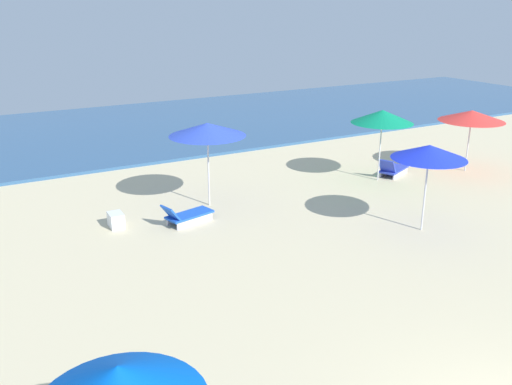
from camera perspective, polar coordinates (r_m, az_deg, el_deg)
The scene contains 8 objects.
ocean at distance 28.06m, azimuth -15.22°, elevation 6.09°, with size 60.00×13.07×0.12m, color #2F5782.
umbrella_1 at distance 15.48m, azimuth 17.40°, elevation 4.00°, with size 2.01×2.01×2.44m.
umbrella_2 at distance 21.87m, azimuth 21.32°, elevation 7.37°, with size 2.37×2.37×2.29m.
umbrella_3 at distance 19.69m, azimuth 12.87°, elevation 7.63°, with size 2.15×2.15×2.52m.
lounge_chair_3_0 at distance 20.82m, azimuth 13.87°, elevation 2.33°, with size 1.60×1.15×0.74m.
umbrella_5 at distance 16.74m, azimuth -5.03°, elevation 6.48°, with size 2.34×2.34×2.61m.
lounge_chair_5_0 at distance 15.97m, azimuth -7.16°, elevation -2.36°, with size 1.60×0.91×0.68m.
cooler_box_0 at distance 16.11m, azimuth -14.21°, elevation -2.77°, with size 0.53×0.38×0.42m, color white.
Camera 1 is at (-6.43, -3.19, 6.04)m, focal length 38.87 mm.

